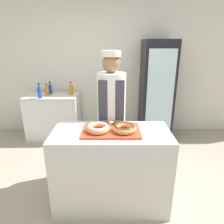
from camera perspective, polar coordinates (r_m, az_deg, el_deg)
ground_plane at (r=2.58m, az=-0.01°, el=-24.05°), size 14.00×14.00×0.00m
wall_back at (r=4.04m, az=0.12°, el=13.10°), size 8.00×0.06×2.70m
display_counter at (r=2.30m, az=-0.01°, el=-15.84°), size 1.23×0.58×0.90m
serving_tray at (r=2.07m, az=-0.01°, el=-5.30°), size 0.59×0.39×0.02m
donut_light_glaze at (r=2.02m, az=-3.80°, el=-4.51°), size 0.24×0.24×0.07m
donut_chocolate_glaze at (r=2.02m, az=3.77°, el=-4.52°), size 0.24×0.24×0.07m
brownie_back_left at (r=2.18m, az=-1.69°, el=-3.19°), size 0.09×0.09×0.03m
brownie_back_right at (r=2.18m, az=1.70°, el=-3.19°), size 0.09×0.09×0.03m
baker_person at (r=2.56m, az=0.13°, el=-0.75°), size 0.36×0.36×1.69m
beverage_fridge at (r=3.84m, az=12.76°, el=5.78°), size 0.56×0.62×1.83m
chest_freezer at (r=4.05m, az=-16.03°, el=-1.06°), size 0.97×0.58×0.84m
bottle_orange at (r=3.87m, az=-11.39°, el=6.29°), size 0.08×0.08×0.25m
bottle_blue at (r=3.76m, az=-19.77°, el=5.36°), size 0.07×0.07×0.27m
bottle_blue_b at (r=4.05m, az=-16.99°, el=6.32°), size 0.07×0.07×0.24m
bottle_orange_b at (r=3.96m, az=-17.89°, el=5.83°), size 0.08×0.08×0.22m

